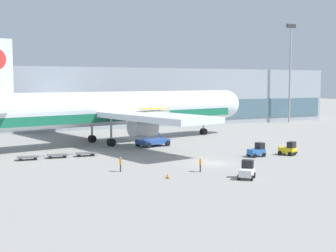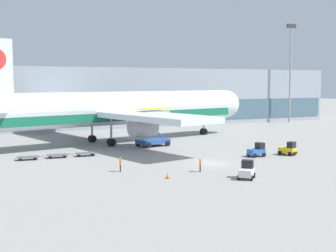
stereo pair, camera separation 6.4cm
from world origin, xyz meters
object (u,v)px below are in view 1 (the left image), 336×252
object	(u,v)px
baggage_tug_foreground	(288,149)
baggage_dolly_second	(58,155)
baggage_dolly_lead	(28,157)
traffic_cone_near	(168,175)
baggage_dolly_third	(86,153)
ground_crew_far	(120,163)
scissor_lift_loader	(153,132)
light_mast	(290,67)
ground_crew_near	(200,164)
airplane_main	(118,110)
baggage_tug_mid	(257,151)
baggage_tug_far	(247,171)

from	to	relation	value
baggage_tug_foreground	baggage_dolly_second	xyz separation A→B (m)	(-30.95, 12.13, -0.49)
baggage_dolly_lead	traffic_cone_near	size ratio (longest dim) A/B	5.39
baggage_dolly_third	ground_crew_far	bearing A→B (deg)	-84.26
scissor_lift_loader	light_mast	bearing A→B (deg)	14.69
baggage_dolly_lead	ground_crew_near	bearing A→B (deg)	-42.25
airplane_main	baggage_dolly_second	distance (m)	18.72
ground_crew_far	traffic_cone_near	size ratio (longest dim) A/B	2.51
airplane_main	scissor_lift_loader	world-z (taller)	airplane_main
baggage_dolly_lead	baggage_dolly_second	xyz separation A→B (m)	(4.07, 0.10, 0.00)
baggage_tug_foreground	airplane_main	bearing A→B (deg)	-166.67
scissor_lift_loader	baggage_tug_mid	size ratio (longest dim) A/B	2.52
baggage_tug_foreground	traffic_cone_near	distance (m)	24.27
airplane_main	ground_crew_far	bearing A→B (deg)	-121.99
light_mast	airplane_main	distance (m)	59.60
baggage_tug_mid	traffic_cone_near	distance (m)	19.87
baggage_dolly_third	ground_crew_near	xyz separation A→B (m)	(8.93, -17.59, 0.60)
baggage_tug_mid	light_mast	bearing A→B (deg)	43.29
baggage_tug_far	baggage_dolly_third	distance (m)	25.97
baggage_tug_foreground	ground_crew_far	xyz separation A→B (m)	(-26.49, -1.42, 0.15)
light_mast	baggage_tug_foreground	bearing A→B (deg)	-130.26
baggage_dolly_second	light_mast	bearing A→B (deg)	29.05
light_mast	baggage_dolly_lead	bearing A→B (deg)	-155.96
scissor_lift_loader	baggage_dolly_third	size ratio (longest dim) A/B	1.69
baggage_dolly_third	ground_crew_near	size ratio (longest dim) A/B	2.20
baggage_dolly_second	baggage_tug_foreground	bearing A→B (deg)	-17.57
scissor_lift_loader	baggage_tug_foreground	xyz separation A→B (m)	(13.96, -17.39, -1.47)
traffic_cone_near	scissor_lift_loader	bearing A→B (deg)	69.72
scissor_lift_loader	baggage_dolly_second	bearing A→B (deg)	-175.78
baggage_tug_far	baggage_dolly_lead	distance (m)	30.53
baggage_dolly_lead	scissor_lift_loader	bearing A→B (deg)	18.10
light_mast	traffic_cone_near	size ratio (longest dim) A/B	37.19
scissor_lift_loader	baggage_tug_far	world-z (taller)	scissor_lift_loader
scissor_lift_loader	ground_crew_near	xyz separation A→B (m)	(-4.04, -23.04, -1.35)
airplane_main	baggage_dolly_lead	xyz separation A→B (m)	(-17.34, -12.11, -5.45)
baggage_tug_mid	baggage_dolly_lead	distance (m)	32.07
baggage_dolly_second	baggage_tug_far	bearing A→B (deg)	-52.38
baggage_dolly_lead	traffic_cone_near	bearing A→B (deg)	-54.64
traffic_cone_near	baggage_dolly_second	bearing A→B (deg)	111.89
light_mast	baggage_dolly_lead	size ratio (longest dim) A/B	6.90
light_mast	ground_crew_far	distance (m)	80.02
baggage_tug_foreground	baggage_dolly_lead	xyz separation A→B (m)	(-35.02, 12.03, -0.49)
light_mast	ground_crew_far	world-z (taller)	light_mast
scissor_lift_loader	baggage_dolly_third	distance (m)	14.21
baggage_tug_far	ground_crew_near	world-z (taller)	baggage_tug_far
light_mast	baggage_dolly_lead	xyz separation A→B (m)	(-72.66, -32.40, -14.40)
baggage_tug_mid	baggage_tug_foreground	bearing A→B (deg)	-11.20
light_mast	ground_crew_near	size ratio (longest dim) A/B	15.20
traffic_cone_near	baggage_tug_far	bearing A→B (deg)	-26.44
baggage_tug_foreground	baggage_dolly_third	distance (m)	29.46
airplane_main	ground_crew_near	xyz separation A→B (m)	(-0.32, -29.79, -4.85)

